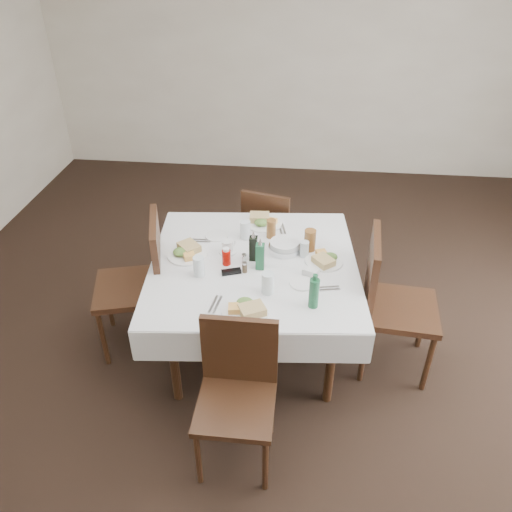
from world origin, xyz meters
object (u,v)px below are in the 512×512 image
at_px(water_n, 245,230).
at_px(water_e, 304,249).
at_px(ketchup_bottle, 226,257).
at_px(water_s, 268,283).
at_px(chair_north, 269,228).
at_px(water_w, 199,266).
at_px(oil_cruet_green, 260,255).
at_px(coffee_mug, 228,247).
at_px(chair_west, 143,277).
at_px(green_bottle, 314,293).
at_px(oil_cruet_dark, 253,247).
at_px(dining_table, 254,272).
at_px(chair_east, 387,297).
at_px(bread_basket, 284,246).
at_px(chair_south, 238,384).

height_order(water_n, water_e, water_n).
xyz_separation_m(water_n, ketchup_bottle, (-0.09, -0.34, -0.01)).
bearing_deg(water_e, water_s, -116.50).
relative_size(chair_north, water_n, 6.42).
relative_size(water_n, ketchup_bottle, 1.07).
distance_m(water_w, oil_cruet_green, 0.40).
xyz_separation_m(water_s, coffee_mug, (-0.31, 0.42, -0.03)).
height_order(chair_west, green_bottle, chair_west).
height_order(chair_north, oil_cruet_dark, oil_cruet_dark).
bearing_deg(chair_north, oil_cruet_green, -89.00).
bearing_deg(dining_table, oil_cruet_green, -49.40).
height_order(water_e, oil_cruet_dark, oil_cruet_dark).
xyz_separation_m(chair_north, water_s, (0.09, -1.22, 0.34)).
height_order(chair_east, bread_basket, chair_east).
height_order(water_w, coffee_mug, water_w).
xyz_separation_m(water_n, water_s, (0.21, -0.61, 0.00)).
relative_size(water_n, water_w, 1.01).
bearing_deg(ketchup_bottle, chair_north, 77.47).
bearing_deg(chair_south, water_s, 77.40).
distance_m(dining_table, oil_cruet_green, 0.19).
bearing_deg(bread_basket, water_e, -20.35).
bearing_deg(oil_cruet_dark, chair_north, 87.53).
distance_m(chair_south, chair_west, 1.16).
distance_m(chair_east, green_bottle, 0.67).
height_order(chair_north, coffee_mug, chair_north).
relative_size(bread_basket, oil_cruet_green, 0.96).
bearing_deg(water_s, dining_table, 111.11).
height_order(dining_table, coffee_mug, coffee_mug).
distance_m(chair_west, water_w, 0.54).
bearing_deg(chair_north, water_e, -69.17).
bearing_deg(chair_south, chair_east, 41.44).
bearing_deg(coffee_mug, dining_table, -29.61).
height_order(water_n, green_bottle, green_bottle).
distance_m(chair_east, oil_cruet_dark, 0.95).
bearing_deg(chair_north, bread_basket, -77.51).
height_order(water_e, water_w, water_w).
xyz_separation_m(chair_east, water_w, (-1.23, -0.12, 0.24)).
relative_size(water_e, oil_cruet_dark, 0.50).
height_order(chair_north, water_n, water_n).
distance_m(chair_south, water_e, 1.06).
xyz_separation_m(water_w, oil_cruet_dark, (0.33, 0.21, 0.03)).
bearing_deg(chair_east, coffee_mug, 171.45).
distance_m(water_n, water_s, 0.65).
relative_size(bread_basket, coffee_mug, 1.81).
bearing_deg(dining_table, coffee_mug, 150.39).
relative_size(chair_south, water_w, 6.79).
height_order(chair_east, oil_cruet_dark, chair_east).
bearing_deg(ketchup_bottle, dining_table, 11.42).
bearing_deg(chair_west, coffee_mug, 10.47).
bearing_deg(chair_south, bread_basket, 79.08).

